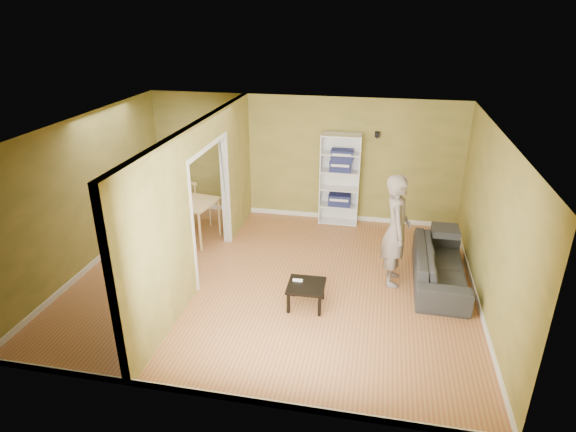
% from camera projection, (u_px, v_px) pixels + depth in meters
% --- Properties ---
extents(room_shell, '(6.50, 6.50, 6.50)m').
position_uv_depth(room_shell, '(273.00, 208.00, 7.56)').
color(room_shell, '#B07A45').
rests_on(room_shell, ground).
extents(partition, '(0.22, 5.50, 2.60)m').
position_uv_depth(partition, '(201.00, 203.00, 7.78)').
color(partition, '#AE9A47').
rests_on(partition, ground).
extents(wall_speaker, '(0.10, 0.10, 0.10)m').
position_uv_depth(wall_speaker, '(377.00, 134.00, 9.47)').
color(wall_speaker, black).
rests_on(wall_speaker, room_shell).
extents(sofa, '(2.10, 0.93, 0.80)m').
position_uv_depth(sofa, '(441.00, 260.00, 7.88)').
color(sofa, '#282829').
rests_on(sofa, ground).
extents(person, '(0.83, 0.66, 2.19)m').
position_uv_depth(person, '(397.00, 221.00, 7.61)').
color(person, slate).
rests_on(person, ground).
extents(bookshelf, '(0.80, 0.35, 1.90)m').
position_uv_depth(bookshelf, '(340.00, 179.00, 9.90)').
color(bookshelf, white).
rests_on(bookshelf, ground).
extents(paper_box_navy_a, '(0.45, 0.29, 0.23)m').
position_uv_depth(paper_box_navy_a, '(340.00, 200.00, 10.02)').
color(paper_box_navy_a, '#375183').
rests_on(paper_box_navy_a, bookshelf).
extents(paper_box_navy_b, '(0.43, 0.28, 0.22)m').
position_uv_depth(paper_box_navy_b, '(341.00, 166.00, 9.73)').
color(paper_box_navy_b, '#161248').
rests_on(paper_box_navy_b, bookshelf).
extents(paper_box_navy_c, '(0.44, 0.29, 0.23)m').
position_uv_depth(paper_box_navy_c, '(342.00, 155.00, 9.63)').
color(paper_box_navy_c, navy).
rests_on(paper_box_navy_c, bookshelf).
extents(coffee_table, '(0.56, 0.56, 0.37)m').
position_uv_depth(coffee_table, '(306.00, 288.00, 7.26)').
color(coffee_table, black).
rests_on(coffee_table, ground).
extents(game_controller, '(0.15, 0.04, 0.03)m').
position_uv_depth(game_controller, '(298.00, 280.00, 7.33)').
color(game_controller, white).
rests_on(game_controller, coffee_table).
extents(dining_table, '(1.28, 0.85, 0.80)m').
position_uv_depth(dining_table, '(182.00, 204.00, 9.27)').
color(dining_table, tan).
rests_on(dining_table, ground).
extents(chair_left, '(0.58, 0.58, 0.96)m').
position_uv_depth(chair_left, '(149.00, 212.00, 9.51)').
color(chair_left, tan).
rests_on(chair_left, ground).
extents(chair_near, '(0.53, 0.53, 0.88)m').
position_uv_depth(chair_near, '(174.00, 230.00, 8.86)').
color(chair_near, tan).
rests_on(chair_near, ground).
extents(chair_far, '(0.62, 0.62, 1.04)m').
position_uv_depth(chair_far, '(198.00, 203.00, 9.86)').
color(chair_far, tan).
rests_on(chair_far, ground).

